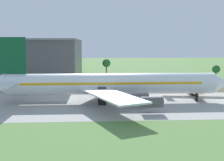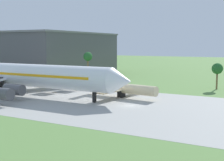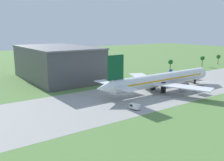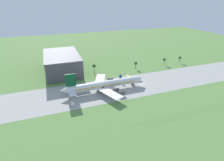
% 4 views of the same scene
% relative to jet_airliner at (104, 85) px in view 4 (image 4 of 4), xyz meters
% --- Properties ---
extents(ground_plane, '(600.00, 600.00, 0.00)m').
position_rel_jet_airliner_xyz_m(ground_plane, '(38.12, 0.29, -5.83)').
color(ground_plane, '#5B8442').
extents(taxiway_strip, '(320.00, 44.00, 0.02)m').
position_rel_jet_airliner_xyz_m(taxiway_strip, '(38.12, 0.29, -5.82)').
color(taxiway_strip, '#9E9E99').
rests_on(taxiway_strip, ground_plane).
extents(jet_airliner, '(77.06, 54.46, 20.09)m').
position_rel_jet_airliner_xyz_m(jet_airliner, '(0.00, 0.00, 0.00)').
color(jet_airliner, white).
rests_on(jet_airliner, ground_plane).
extents(regional_aircraft, '(22.24, 20.13, 7.62)m').
position_rel_jet_airliner_xyz_m(regional_aircraft, '(30.46, 10.37, -3.32)').
color(regional_aircraft, beige).
rests_on(regional_aircraft, ground_plane).
extents(baggage_tug, '(2.73, 4.26, 2.38)m').
position_rel_jet_airliner_xyz_m(baggage_tug, '(-30.59, -15.19, -4.54)').
color(baggage_tug, black).
rests_on(baggage_tug, ground_plane).
extents(perimeter_fence, '(80.10, 0.10, 2.10)m').
position_rel_jet_airliner_xyz_m(perimeter_fence, '(38.12, -54.71, -4.38)').
color(perimeter_fence, slate).
rests_on(perimeter_fence, ground_plane).
extents(no_stopping_sign, '(0.44, 0.08, 1.68)m').
position_rel_jet_airliner_xyz_m(no_stopping_sign, '(28.13, -55.02, -4.78)').
color(no_stopping_sign, gray).
rests_on(no_stopping_sign, ground_plane).
extents(terminal_building, '(36.72, 61.20, 20.44)m').
position_rel_jet_airliner_xyz_m(terminal_building, '(-30.13, 59.28, 4.41)').
color(terminal_building, '#47474C').
rests_on(terminal_building, ground_plane).
extents(palm_tree_row, '(116.69, 3.60, 11.58)m').
position_rel_jet_airliner_xyz_m(palm_tree_row, '(64.00, 38.75, 1.58)').
color(palm_tree_row, brown).
rests_on(palm_tree_row, ground_plane).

